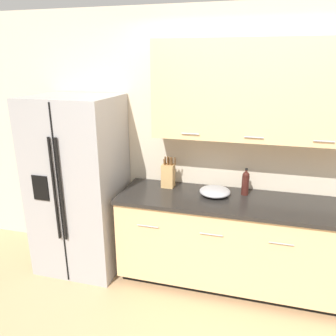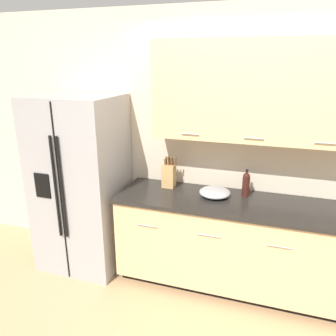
{
  "view_description": "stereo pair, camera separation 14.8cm",
  "coord_description": "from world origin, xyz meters",
  "px_view_note": "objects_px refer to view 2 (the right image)",
  "views": [
    {
      "loc": [
        -0.01,
        -1.77,
        2.11
      ],
      "look_at": [
        -0.77,
        1.05,
        1.15
      ],
      "focal_mm": 35.0,
      "sensor_mm": 36.0,
      "label": 1
    },
    {
      "loc": [
        0.13,
        -1.73,
        2.11
      ],
      "look_at": [
        -0.77,
        1.05,
        1.15
      ],
      "focal_mm": 35.0,
      "sensor_mm": 36.0,
      "label": 2
    }
  ],
  "objects_px": {
    "refrigerator": "(82,184)",
    "mixing_bowl": "(215,192)",
    "wine_bottle": "(246,184)",
    "knife_block": "(169,175)"
  },
  "relations": [
    {
      "from": "refrigerator",
      "to": "mixing_bowl",
      "type": "height_order",
      "value": "refrigerator"
    },
    {
      "from": "refrigerator",
      "to": "mixing_bowl",
      "type": "distance_m",
      "value": 1.38
    },
    {
      "from": "refrigerator",
      "to": "wine_bottle",
      "type": "distance_m",
      "value": 1.66
    },
    {
      "from": "wine_bottle",
      "to": "knife_block",
      "type": "bearing_deg",
      "value": 179.6
    },
    {
      "from": "mixing_bowl",
      "to": "knife_block",
      "type": "bearing_deg",
      "value": 167.91
    },
    {
      "from": "wine_bottle",
      "to": "mixing_bowl",
      "type": "relative_size",
      "value": 0.9
    },
    {
      "from": "knife_block",
      "to": "wine_bottle",
      "type": "height_order",
      "value": "knife_block"
    },
    {
      "from": "wine_bottle",
      "to": "mixing_bowl",
      "type": "distance_m",
      "value": 0.3
    },
    {
      "from": "refrigerator",
      "to": "knife_block",
      "type": "xyz_separation_m",
      "value": [
        0.89,
        0.2,
        0.12
      ]
    },
    {
      "from": "wine_bottle",
      "to": "mixing_bowl",
      "type": "height_order",
      "value": "wine_bottle"
    }
  ]
}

